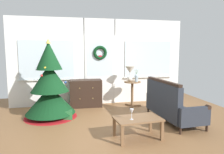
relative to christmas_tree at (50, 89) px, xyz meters
name	(u,v)px	position (x,y,z in m)	size (l,w,h in m)	color
ground_plane	(115,127)	(1.38, -1.00, -0.70)	(6.76, 6.76, 0.00)	brown
back_wall_with_door	(100,62)	(1.38, 1.09, 0.59)	(5.20, 0.19, 2.55)	white
christmas_tree	(50,89)	(0.00, 0.00, 0.00)	(1.26, 1.26, 1.89)	#4C331E
dresser_cabinet	(86,93)	(0.93, 0.79, -0.31)	(0.91, 0.46, 0.78)	black
settee_sofa	(170,105)	(2.68, -0.90, -0.32)	(0.79, 1.62, 0.96)	black
side_table	(132,89)	(2.23, 0.51, -0.18)	(0.50, 0.48, 0.73)	brown
table_lamp	(130,72)	(2.17, 0.55, 0.32)	(0.28, 0.28, 0.44)	silver
flower_vase	(136,78)	(2.33, 0.45, 0.15)	(0.11, 0.10, 0.35)	#99ADBC
coffee_table	(138,121)	(1.66, -1.64, -0.36)	(0.88, 0.59, 0.39)	brown
wine_glass	(132,112)	(1.52, -1.71, -0.17)	(0.08, 0.08, 0.20)	silver
gift_box	(68,115)	(0.40, -0.27, -0.59)	(0.21, 0.19, 0.21)	#266633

